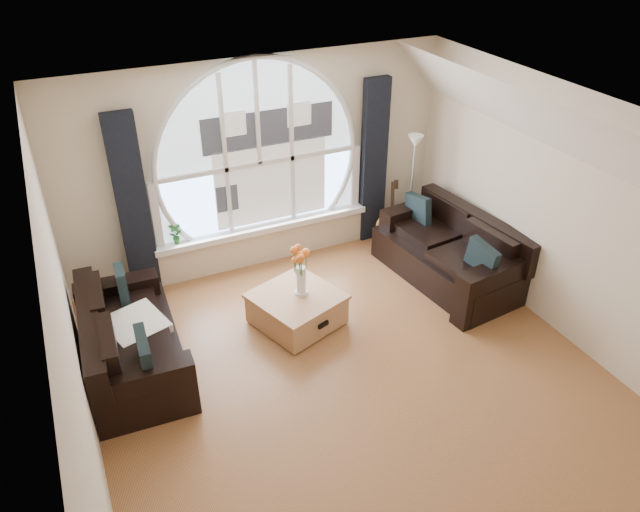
{
  "coord_description": "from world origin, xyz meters",
  "views": [
    {
      "loc": [
        -2.27,
        -4.02,
        4.41
      ],
      "look_at": [
        0.0,
        0.9,
        1.05
      ],
      "focal_mm": 34.21,
      "sensor_mm": 36.0,
      "label": 1
    }
  ],
  "objects": [
    {
      "name": "wall_right",
      "position": [
        2.5,
        0.0,
        1.35
      ],
      "size": [
        0.01,
        5.5,
        2.7
      ],
      "primitive_type": "cube",
      "color": "beige",
      "rests_on": "ground"
    },
    {
      "name": "floor_lamp",
      "position": [
        1.99,
        2.26,
        0.8
      ],
      "size": [
        0.24,
        0.24,
        1.6
      ],
      "primitive_type": "cube",
      "color": "#B2B2B2",
      "rests_on": "ground"
    },
    {
      "name": "attic_slope",
      "position": [
        2.2,
        0.0,
        2.35
      ],
      "size": [
        0.92,
        5.5,
        0.72
      ],
      "primitive_type": "cube",
      "color": "silver",
      "rests_on": "ground"
    },
    {
      "name": "curtain_left",
      "position": [
        -1.6,
        2.63,
        1.15
      ],
      "size": [
        0.35,
        0.12,
        2.3
      ],
      "primitive_type": "cube",
      "color": "black",
      "rests_on": "ground"
    },
    {
      "name": "neighbor_house",
      "position": [
        0.15,
        2.71,
        1.5
      ],
      "size": [
        1.7,
        0.02,
        1.5
      ],
      "primitive_type": "cube",
      "color": "silver",
      "rests_on": "wall_back"
    },
    {
      "name": "throw_blanket",
      "position": [
        -1.92,
        1.27,
        0.5
      ],
      "size": [
        0.69,
        0.69,
        0.1
      ],
      "primitive_type": "cube",
      "rotation": [
        0.0,
        0.0,
        0.31
      ],
      "color": "silver",
      "rests_on": "sofa_left"
    },
    {
      "name": "coffee_chest",
      "position": [
        -0.15,
        1.21,
        0.22
      ],
      "size": [
        1.13,
        1.13,
        0.43
      ],
      "primitive_type": "cube",
      "rotation": [
        0.0,
        0.0,
        0.33
      ],
      "color": "#A77246",
      "rests_on": "ground"
    },
    {
      "name": "curtain_right",
      "position": [
        1.6,
        2.63,
        1.15
      ],
      "size": [
        0.35,
        0.12,
        2.3
      ],
      "primitive_type": "cube",
      "color": "black",
      "rests_on": "ground"
    },
    {
      "name": "window_frame",
      "position": [
        0.0,
        2.69,
        1.62
      ],
      "size": [
        2.76,
        0.08,
        2.15
      ],
      "primitive_type": "cube",
      "color": "white",
      "rests_on": "wall_back"
    },
    {
      "name": "wall_back",
      "position": [
        0.0,
        2.75,
        1.35
      ],
      "size": [
        5.0,
        0.01,
        2.7
      ],
      "primitive_type": "cube",
      "color": "beige",
      "rests_on": "ground"
    },
    {
      "name": "wall_left",
      "position": [
        -2.5,
        0.0,
        1.35
      ],
      "size": [
        0.01,
        5.5,
        2.7
      ],
      "primitive_type": "cube",
      "color": "beige",
      "rests_on": "ground"
    },
    {
      "name": "ground",
      "position": [
        0.0,
        0.0,
        0.0
      ],
      "size": [
        5.0,
        5.5,
        0.01
      ],
      "primitive_type": "cube",
      "color": "brown",
      "rests_on": "ground"
    },
    {
      "name": "guitar",
      "position": [
        1.69,
        2.28,
        0.53
      ],
      "size": [
        0.43,
        0.36,
        1.06
      ],
      "primitive_type": "cube",
      "rotation": [
        0.0,
        0.0,
        -0.41
      ],
      "color": "brown",
      "rests_on": "ground"
    },
    {
      "name": "sofa_left",
      "position": [
        -1.99,
        1.22,
        0.4
      ],
      "size": [
        1.0,
        1.86,
        0.81
      ],
      "primitive_type": "cube",
      "rotation": [
        0.0,
        0.0,
        -0.05
      ],
      "color": "black",
      "rests_on": "ground"
    },
    {
      "name": "window_sill",
      "position": [
        0.0,
        2.65,
        0.51
      ],
      "size": [
        2.9,
        0.22,
        0.08
      ],
      "primitive_type": "cube",
      "color": "white",
      "rests_on": "wall_back"
    },
    {
      "name": "potted_plant",
      "position": [
        -1.16,
        2.65,
        0.7
      ],
      "size": [
        0.16,
        0.11,
        0.29
      ],
      "primitive_type": "imported",
      "rotation": [
        0.0,
        0.0,
        0.02
      ],
      "color": "#1E6023",
      "rests_on": "window_sill"
    },
    {
      "name": "sofa_right",
      "position": [
        1.97,
        1.27,
        0.4
      ],
      "size": [
        1.2,
        2.05,
        0.86
      ],
      "primitive_type": "cube",
      "rotation": [
        0.0,
        0.0,
        0.12
      ],
      "color": "black",
      "rests_on": "ground"
    },
    {
      "name": "ceiling",
      "position": [
        0.0,
        0.0,
        2.7
      ],
      "size": [
        5.0,
        5.5,
        0.01
      ],
      "primitive_type": "cube",
      "color": "silver",
      "rests_on": "ground"
    },
    {
      "name": "vase_flowers",
      "position": [
        -0.09,
        1.22,
        0.78
      ],
      "size": [
        0.24,
        0.24,
        0.7
      ],
      "primitive_type": "cube",
      "color": "white",
      "rests_on": "coffee_chest"
    },
    {
      "name": "arched_window",
      "position": [
        0.0,
        2.72,
        1.62
      ],
      "size": [
        2.6,
        0.06,
        2.15
      ],
      "primitive_type": "cube",
      "color": "silver",
      "rests_on": "wall_back"
    }
  ]
}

